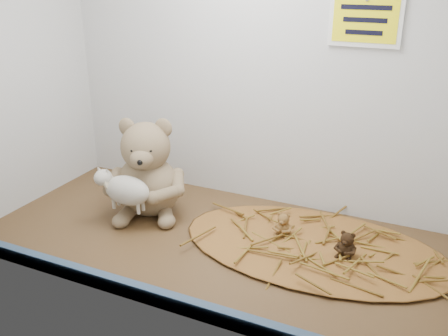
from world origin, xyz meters
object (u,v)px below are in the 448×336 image
at_px(toy_lamb, 127,190).
at_px(mini_teddy_tan, 283,223).
at_px(mini_teddy_brown, 347,243).
at_px(main_teddy, 147,167).

distance_m(toy_lamb, mini_teddy_tan, 0.43).
relative_size(toy_lamb, mini_teddy_tan, 2.74).
bearing_deg(mini_teddy_brown, main_teddy, -173.01).
height_order(main_teddy, mini_teddy_brown, main_teddy).
bearing_deg(toy_lamb, main_teddy, 90.00).
height_order(main_teddy, toy_lamb, main_teddy).
height_order(mini_teddy_tan, mini_teddy_brown, mini_teddy_brown).
height_order(main_teddy, mini_teddy_tan, main_teddy).
distance_m(mini_teddy_tan, mini_teddy_brown, 0.18).
distance_m(main_teddy, mini_teddy_tan, 0.42).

